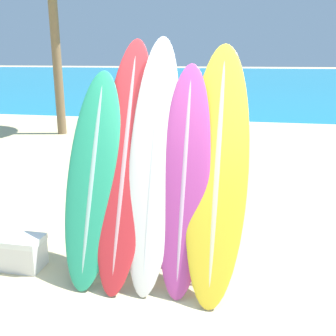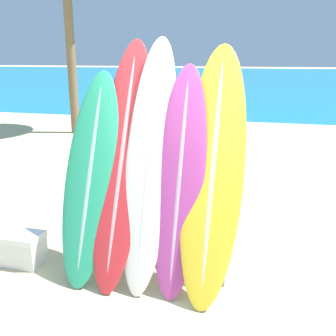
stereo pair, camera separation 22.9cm
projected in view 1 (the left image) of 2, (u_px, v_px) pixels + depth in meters
name	position (u px, v px, depth m)	size (l,w,h in m)	color
ground_plane	(183.00, 294.00, 3.77)	(160.00, 160.00, 0.00)	beige
ocean_water	(243.00, 77.00, 40.91)	(120.00, 60.00, 0.01)	teal
surfboard_rack	(152.00, 233.00, 3.94)	(1.57, 0.04, 0.92)	gray
surfboard_slot_0	(93.00, 177.00, 3.93)	(0.54, 0.97, 2.07)	#289E70
surfboard_slot_1	(125.00, 161.00, 3.91)	(0.52, 1.18, 2.39)	red
surfboard_slot_2	(153.00, 162.00, 3.83)	(0.49, 1.06, 2.41)	silver
surfboard_slot_3	(184.00, 179.00, 3.75)	(0.48, 0.90, 2.14)	#B23D8E
surfboard_slot_4	(217.00, 169.00, 3.73)	(0.59, 1.21, 2.33)	yellow
person_near_water	(168.00, 101.00, 11.95)	(0.21, 0.26, 1.60)	#846047
person_mid_beach	(139.00, 103.00, 11.38)	(0.28, 0.26, 1.62)	#846047
cooler_box	(21.00, 252.00, 4.20)	(0.49, 0.32, 0.35)	silver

